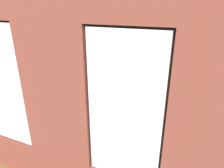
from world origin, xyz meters
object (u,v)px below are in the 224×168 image
tv_flatscreen (40,75)px  potted_plant_foreground_right (88,65)px  papasan_chair (116,78)px  media_console (43,95)px  potted_plant_mid_room_small (156,94)px  couch_by_window (51,137)px  couch_left (205,136)px  candle_jar (109,101)px  potted_plant_near_tv (30,107)px  cup_ceramic (108,99)px  coffee_table (108,102)px  potted_plant_by_left_couch (189,106)px  potted_plant_between_couches (111,137)px  remote_gray (105,98)px  remote_silver (95,99)px  table_plant_small (121,97)px

tv_flatscreen → potted_plant_foreground_right: 2.37m
tv_flatscreen → papasan_chair: bearing=-132.0°
media_console → potted_plant_mid_room_small: media_console is taller
couch_by_window → papasan_chair: size_ratio=1.59×
couch_by_window → papasan_chair: (-0.01, -3.54, 0.12)m
couch_left → candle_jar: size_ratio=15.70×
papasan_chair → potted_plant_near_tv: 3.14m
couch_by_window → cup_ceramic: 1.96m
coffee_table → potted_plant_near_tv: 2.05m
couch_left → potted_plant_mid_room_small: (1.41, -1.71, 0.01)m
potted_plant_mid_room_small → candle_jar: bearing=50.8°
candle_jar → tv_flatscreen: tv_flatscreen is taller
potted_plant_mid_room_small → tv_flatscreen: bearing=22.9°
potted_plant_mid_room_small → potted_plant_by_left_couch: 1.06m
potted_plant_between_couches → potted_plant_by_left_couch: 2.94m
cup_ceramic → papasan_chair: (0.45, -1.64, -0.01)m
papasan_chair → potted_plant_mid_room_small: papasan_chair is taller
coffee_table → media_console: size_ratio=1.04×
potted_plant_foreground_right → potted_plant_near_tv: (-0.25, 3.37, -0.19)m
papasan_chair → potted_plant_mid_room_small: (-1.56, 0.51, -0.12)m
candle_jar → tv_flatscreen: 2.30m
remote_gray → remote_silver: bearing=-161.1°
couch_left → papasan_chair: bearing=-128.2°
media_console → potted_plant_near_tv: (-0.55, 1.03, 0.21)m
cup_ceramic → tv_flatscreen: 2.22m
potted_plant_near_tv → potted_plant_foreground_right: bearing=-85.8°
papasan_chair → potted_plant_between_couches: 3.75m
couch_by_window → potted_plant_mid_room_small: 3.42m
couch_by_window → coffee_table: 1.96m
remote_gray → media_console: bearing=165.2°
cup_ceramic → potted_plant_by_left_couch: bearing=-159.1°
media_console → potted_plant_foreground_right: (-0.30, -2.34, 0.40)m
couch_by_window → potted_plant_by_left_couch: size_ratio=3.98×
coffee_table → cup_ceramic: size_ratio=11.82×
candle_jar → remote_gray: 0.32m
cup_ceramic → remote_silver: cup_ceramic is taller
potted_plant_mid_room_small → potted_plant_between_couches: 3.01m
table_plant_small → tv_flatscreen: tv_flatscreen is taller
couch_left → papasan_chair: couch_left is taller
remote_gray → tv_flatscreen: size_ratio=0.15×
remote_gray → potted_plant_near_tv: (1.45, 1.37, 0.06)m
media_console → potted_plant_between_couches: bearing=152.4°
papasan_chair → potted_plant_by_left_couch: bearing=161.8°
cup_ceramic → papasan_chair: 1.71m
remote_gray → tv_flatscreen: 2.09m
potted_plant_near_tv → media_console: bearing=-62.0°
remote_silver → potted_plant_between_couches: (-1.27, 1.73, 0.29)m
potted_plant_mid_room_small → table_plant_small: bearing=52.6°
potted_plant_between_couches → potted_plant_near_tv: 2.58m
media_console → potted_plant_mid_room_small: 3.54m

